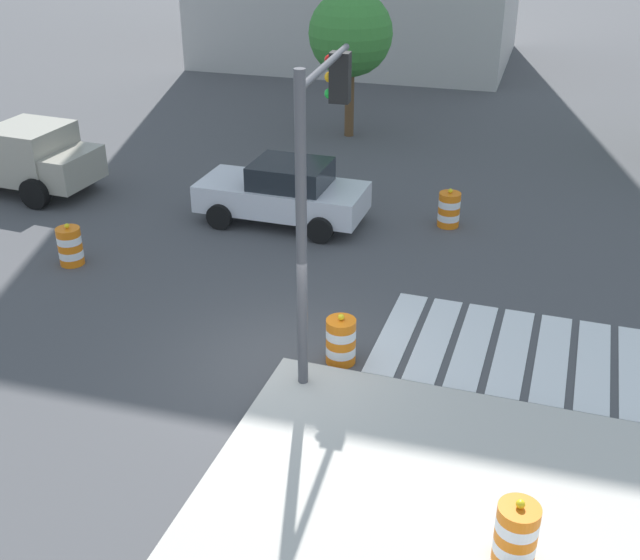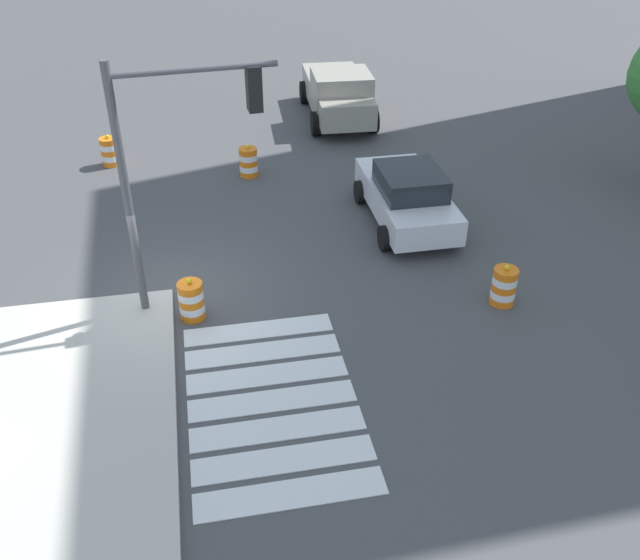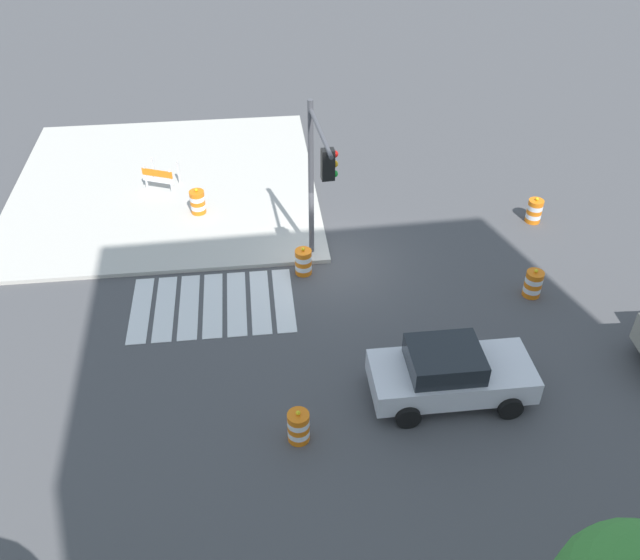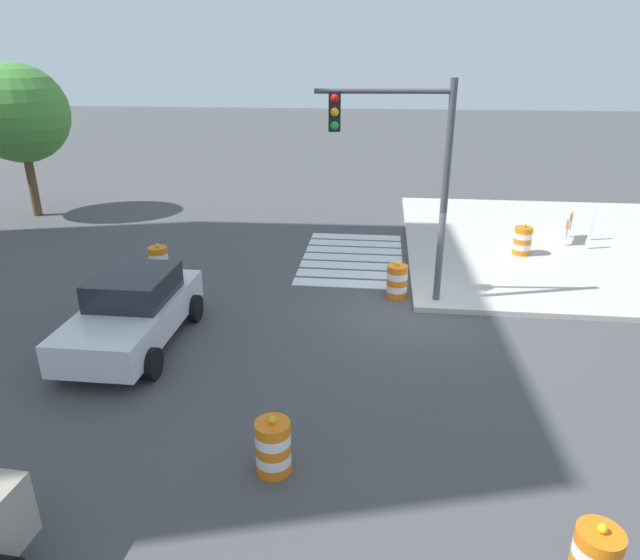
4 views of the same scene
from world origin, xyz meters
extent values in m
plane|color=#474749|center=(0.00, 0.00, 0.00)|extent=(120.00, 120.00, 0.00)
cube|color=#BCB7AD|center=(6.00, -6.00, 0.07)|extent=(12.00, 12.00, 0.15)
cube|color=silver|center=(1.75, 1.80, 0.01)|extent=(0.60, 3.20, 0.02)
cube|color=silver|center=(2.50, 1.80, 0.01)|extent=(0.60, 3.20, 0.02)
cube|color=silver|center=(3.25, 1.80, 0.01)|extent=(0.60, 3.20, 0.02)
cube|color=silver|center=(4.00, 1.80, 0.01)|extent=(0.60, 3.20, 0.02)
cube|color=silver|center=(4.75, 1.80, 0.01)|extent=(0.60, 3.20, 0.02)
cube|color=silver|center=(5.50, 1.80, 0.01)|extent=(0.60, 3.20, 0.02)
cube|color=silver|center=(6.25, 1.80, 0.01)|extent=(0.60, 3.20, 0.02)
cube|color=silver|center=(-2.41, 6.36, 0.68)|extent=(4.30, 1.84, 0.70)
cube|color=#1E2328|center=(-2.16, 6.36, 1.33)|extent=(1.90, 1.60, 0.60)
cylinder|color=black|center=(-3.76, 5.41, 0.33)|extent=(0.66, 0.24, 0.66)
cylinder|color=black|center=(-3.76, 7.31, 0.33)|extent=(0.66, 0.24, 0.66)
cylinder|color=black|center=(-1.06, 5.41, 0.33)|extent=(0.66, 0.24, 0.66)
cylinder|color=black|center=(-1.06, 7.31, 0.33)|extent=(0.66, 0.24, 0.66)
cylinder|color=orange|center=(-7.84, -1.80, 0.09)|extent=(0.56, 0.56, 0.18)
cylinder|color=white|center=(-7.84, -1.80, 0.27)|extent=(0.56, 0.56, 0.18)
cylinder|color=orange|center=(-7.84, -1.80, 0.45)|extent=(0.56, 0.56, 0.18)
cylinder|color=white|center=(-7.84, -1.80, 0.63)|extent=(0.56, 0.56, 0.18)
cylinder|color=orange|center=(-7.84, -1.80, 0.81)|extent=(0.56, 0.56, 0.18)
sphere|color=yellow|center=(-7.84, -1.80, 0.96)|extent=(0.12, 0.12, 0.12)
cylinder|color=orange|center=(-6.19, 2.45, 0.09)|extent=(0.56, 0.56, 0.18)
cylinder|color=white|center=(-6.19, 2.45, 0.27)|extent=(0.56, 0.56, 0.18)
cylinder|color=orange|center=(-6.19, 2.45, 0.45)|extent=(0.56, 0.56, 0.18)
cylinder|color=white|center=(-6.19, 2.45, 0.63)|extent=(0.56, 0.56, 0.18)
cylinder|color=orange|center=(-6.19, 2.45, 0.81)|extent=(0.56, 0.56, 0.18)
sphere|color=yellow|center=(-6.19, 2.45, 0.96)|extent=(0.12, 0.12, 0.12)
cylinder|color=orange|center=(1.76, 7.41, 0.09)|extent=(0.56, 0.56, 0.18)
cylinder|color=white|center=(1.76, 7.41, 0.27)|extent=(0.56, 0.56, 0.18)
cylinder|color=orange|center=(1.76, 7.41, 0.45)|extent=(0.56, 0.56, 0.18)
cylinder|color=white|center=(1.76, 7.41, 0.63)|extent=(0.56, 0.56, 0.18)
cylinder|color=orange|center=(1.76, 7.41, 0.81)|extent=(0.56, 0.56, 0.18)
sphere|color=yellow|center=(1.76, 7.41, 0.96)|extent=(0.12, 0.12, 0.12)
cylinder|color=orange|center=(0.98, 0.43, 0.09)|extent=(0.56, 0.56, 0.18)
cylinder|color=white|center=(0.98, 0.43, 0.27)|extent=(0.56, 0.56, 0.18)
cylinder|color=orange|center=(0.98, 0.43, 0.45)|extent=(0.56, 0.56, 0.18)
cylinder|color=white|center=(0.98, 0.43, 0.63)|extent=(0.56, 0.56, 0.18)
cylinder|color=orange|center=(0.98, 0.43, 0.81)|extent=(0.56, 0.56, 0.18)
sphere|color=yellow|center=(0.98, 0.43, 0.96)|extent=(0.12, 0.12, 0.12)
cylinder|color=orange|center=(4.58, -3.61, 0.24)|extent=(0.56, 0.56, 0.18)
cylinder|color=white|center=(4.58, -3.61, 0.42)|extent=(0.56, 0.56, 0.18)
cylinder|color=orange|center=(4.58, -3.61, 0.60)|extent=(0.56, 0.56, 0.18)
cylinder|color=white|center=(4.58, -3.61, 0.78)|extent=(0.56, 0.56, 0.18)
cylinder|color=orange|center=(4.58, -3.61, 0.96)|extent=(0.56, 0.56, 0.18)
sphere|color=yellow|center=(4.58, -3.61, 1.11)|extent=(0.12, 0.12, 0.12)
cube|color=silver|center=(5.66, -5.28, 0.65)|extent=(0.09, 0.09, 1.00)
cube|color=silver|center=(5.39, -5.92, 0.65)|extent=(0.09, 0.09, 1.00)
cube|color=silver|center=(6.67, -5.71, 0.65)|extent=(0.09, 0.09, 1.00)
cube|color=silver|center=(6.40, -6.35, 0.65)|extent=(0.09, 0.09, 1.00)
cube|color=orange|center=(6.17, -5.47, 0.90)|extent=(1.21, 0.54, 0.28)
cube|color=white|center=(6.17, -5.47, 0.60)|extent=(1.21, 0.54, 0.20)
cylinder|color=#4C4C51|center=(0.60, -0.60, 2.90)|extent=(0.18, 0.18, 5.50)
cylinder|color=#4C4C51|center=(0.48, 1.00, 5.35)|extent=(0.35, 3.20, 0.12)
cube|color=black|center=(0.40, 2.11, 4.90)|extent=(0.38, 0.31, 0.90)
sphere|color=red|center=(0.21, 2.10, 5.20)|extent=(0.20, 0.20, 0.20)
sphere|color=#F2A514|center=(0.21, 2.10, 4.90)|extent=(0.20, 0.20, 0.20)
sphere|color=green|center=(0.21, 2.10, 4.60)|extent=(0.20, 0.20, 0.20)
camera|label=1|loc=(4.56, -11.67, 8.27)|focal=44.86mm
camera|label=2|loc=(13.83, 0.83, 9.28)|focal=39.18mm
camera|label=3|loc=(2.48, 18.46, 13.56)|focal=37.70mm
camera|label=4|loc=(-13.18, 0.93, 6.09)|focal=31.44mm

